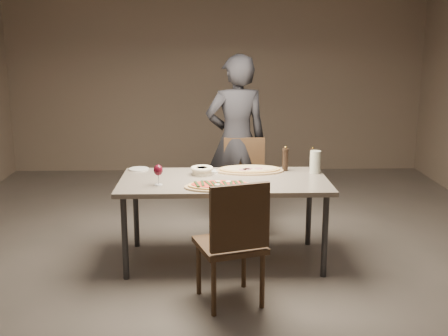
{
  "coord_description": "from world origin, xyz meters",
  "views": [
    {
      "loc": [
        -0.14,
        -4.7,
        1.96
      ],
      "look_at": [
        0.0,
        0.0,
        0.85
      ],
      "focal_mm": 45.0,
      "sensor_mm": 36.0,
      "label": 1
    }
  ],
  "objects_px": {
    "chair_far": "(244,179)",
    "diner": "(236,140)",
    "zucchini_pizza": "(220,186)",
    "bread_basket": "(202,170)",
    "chair_near": "(234,237)",
    "dining_table": "(224,186)",
    "pepper_mill_left": "(285,159)",
    "carafe": "(315,162)",
    "ham_pizza": "(250,170)"
  },
  "relations": [
    {
      "from": "bread_basket",
      "to": "chair_far",
      "type": "relative_size",
      "value": 0.22
    },
    {
      "from": "dining_table",
      "to": "ham_pizza",
      "type": "xyz_separation_m",
      "value": [
        0.24,
        0.28,
        0.07
      ]
    },
    {
      "from": "carafe",
      "to": "diner",
      "type": "xyz_separation_m",
      "value": [
        -0.67,
        0.88,
        0.04
      ]
    },
    {
      "from": "pepper_mill_left",
      "to": "chair_far",
      "type": "xyz_separation_m",
      "value": [
        -0.34,
        0.57,
        -0.33
      ]
    },
    {
      "from": "bread_basket",
      "to": "diner",
      "type": "bearing_deg",
      "value": 68.75
    },
    {
      "from": "dining_table",
      "to": "zucchini_pizza",
      "type": "distance_m",
      "value": 0.29
    },
    {
      "from": "pepper_mill_left",
      "to": "carafe",
      "type": "height_order",
      "value": "pepper_mill_left"
    },
    {
      "from": "chair_far",
      "to": "diner",
      "type": "bearing_deg",
      "value": -68.39
    },
    {
      "from": "dining_table",
      "to": "ham_pizza",
      "type": "distance_m",
      "value": 0.38
    },
    {
      "from": "ham_pizza",
      "to": "bread_basket",
      "type": "relative_size",
      "value": 3.05
    },
    {
      "from": "ham_pizza",
      "to": "bread_basket",
      "type": "distance_m",
      "value": 0.45
    },
    {
      "from": "diner",
      "to": "bread_basket",
      "type": "bearing_deg",
      "value": 57.52
    },
    {
      "from": "bread_basket",
      "to": "pepper_mill_left",
      "type": "height_order",
      "value": "pepper_mill_left"
    },
    {
      "from": "dining_table",
      "to": "ham_pizza",
      "type": "relative_size",
      "value": 2.9
    },
    {
      "from": "chair_near",
      "to": "diner",
      "type": "bearing_deg",
      "value": 69.1
    },
    {
      "from": "dining_table",
      "to": "zucchini_pizza",
      "type": "xyz_separation_m",
      "value": [
        -0.04,
        -0.28,
        0.07
      ]
    },
    {
      "from": "zucchini_pizza",
      "to": "chair_far",
      "type": "height_order",
      "value": "chair_far"
    },
    {
      "from": "pepper_mill_left",
      "to": "chair_near",
      "type": "bearing_deg",
      "value": -114.17
    },
    {
      "from": "chair_near",
      "to": "diner",
      "type": "height_order",
      "value": "diner"
    },
    {
      "from": "carafe",
      "to": "diner",
      "type": "bearing_deg",
      "value": 127.25
    },
    {
      "from": "dining_table",
      "to": "chair_far",
      "type": "distance_m",
      "value": 0.92
    },
    {
      "from": "chair_near",
      "to": "chair_far",
      "type": "bearing_deg",
      "value": 66.3
    },
    {
      "from": "dining_table",
      "to": "diner",
      "type": "height_order",
      "value": "diner"
    },
    {
      "from": "bread_basket",
      "to": "carafe",
      "type": "height_order",
      "value": "carafe"
    },
    {
      "from": "chair_near",
      "to": "chair_far",
      "type": "distance_m",
      "value": 1.76
    },
    {
      "from": "zucchini_pizza",
      "to": "ham_pizza",
      "type": "distance_m",
      "value": 0.63
    },
    {
      "from": "zucchini_pizza",
      "to": "carafe",
      "type": "distance_m",
      "value": 1.0
    },
    {
      "from": "zucchini_pizza",
      "to": "bread_basket",
      "type": "distance_m",
      "value": 0.47
    },
    {
      "from": "chair_far",
      "to": "ham_pizza",
      "type": "bearing_deg",
      "value": 92.94
    },
    {
      "from": "diner",
      "to": "pepper_mill_left",
      "type": "bearing_deg",
      "value": 106.41
    },
    {
      "from": "dining_table",
      "to": "carafe",
      "type": "xyz_separation_m",
      "value": [
        0.83,
        0.2,
        0.16
      ]
    },
    {
      "from": "pepper_mill_left",
      "to": "chair_near",
      "type": "relative_size",
      "value": 0.24
    },
    {
      "from": "pepper_mill_left",
      "to": "chair_near",
      "type": "height_order",
      "value": "pepper_mill_left"
    },
    {
      "from": "dining_table",
      "to": "pepper_mill_left",
      "type": "height_order",
      "value": "pepper_mill_left"
    },
    {
      "from": "ham_pizza",
      "to": "carafe",
      "type": "height_order",
      "value": "carafe"
    },
    {
      "from": "chair_far",
      "to": "diner",
      "type": "relative_size",
      "value": 0.52
    },
    {
      "from": "bread_basket",
      "to": "chair_far",
      "type": "distance_m",
      "value": 0.87
    },
    {
      "from": "chair_near",
      "to": "diner",
      "type": "relative_size",
      "value": 0.54
    },
    {
      "from": "ham_pizza",
      "to": "diner",
      "type": "bearing_deg",
      "value": 80.92
    },
    {
      "from": "dining_table",
      "to": "bread_basket",
      "type": "xyz_separation_m",
      "value": [
        -0.19,
        0.17,
        0.1
      ]
    },
    {
      "from": "zucchini_pizza",
      "to": "diner",
      "type": "xyz_separation_m",
      "value": [
        0.21,
        1.36,
        0.13
      ]
    },
    {
      "from": "diner",
      "to": "zucchini_pizza",
      "type": "bearing_deg",
      "value": 70.19
    },
    {
      "from": "dining_table",
      "to": "zucchini_pizza",
      "type": "height_order",
      "value": "zucchini_pizza"
    },
    {
      "from": "pepper_mill_left",
      "to": "dining_table",
      "type": "bearing_deg",
      "value": -152.38
    },
    {
      "from": "ham_pizza",
      "to": "chair_far",
      "type": "xyz_separation_m",
      "value": [
        -0.01,
        0.59,
        -0.24
      ]
    },
    {
      "from": "pepper_mill_left",
      "to": "zucchini_pizza",
      "type": "bearing_deg",
      "value": -136.75
    },
    {
      "from": "dining_table",
      "to": "chair_near",
      "type": "height_order",
      "value": "chair_near"
    },
    {
      "from": "pepper_mill_left",
      "to": "chair_near",
      "type": "xyz_separation_m",
      "value": [
        -0.53,
        -1.17,
        -0.32
      ]
    },
    {
      "from": "diner",
      "to": "chair_near",
      "type": "bearing_deg",
      "value": 75.37
    },
    {
      "from": "dining_table",
      "to": "zucchini_pizza",
      "type": "bearing_deg",
      "value": -98.75
    }
  ]
}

